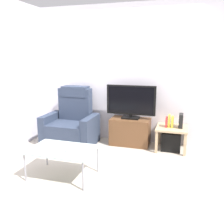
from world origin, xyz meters
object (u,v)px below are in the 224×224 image
(television, at_px, (131,101))
(subwoofer_box, at_px, (171,141))
(book_rightmost, at_px, (172,122))
(cell_phone, at_px, (71,150))
(coffee_table, at_px, (62,151))
(side_table, at_px, (172,130))
(recliner_armchair, at_px, (72,124))
(tv_stand, at_px, (130,132))
(book_middle, at_px, (169,121))
(game_console, at_px, (181,121))
(book_leftmost, at_px, (166,122))

(television, relative_size, subwoofer_box, 2.77)
(book_rightmost, relative_size, cell_phone, 1.31)
(subwoofer_box, distance_m, coffee_table, 2.03)
(side_table, xyz_separation_m, book_rightmost, (0.00, -0.02, 0.16))
(recliner_armchair, height_order, subwoofer_box, recliner_armchair)
(side_table, height_order, cell_phone, side_table)
(tv_stand, bearing_deg, book_rightmost, -5.22)
(subwoofer_box, bearing_deg, book_middle, -160.01)
(coffee_table, bearing_deg, cell_phone, -10.57)
(tv_stand, relative_size, game_console, 3.01)
(book_rightmost, distance_m, game_console, 0.15)
(recliner_armchair, bearing_deg, television, 13.14)
(recliner_armchair, height_order, book_leftmost, recliner_armchair)
(recliner_armchair, xyz_separation_m, book_middle, (1.83, 0.14, 0.16))
(book_rightmost, bearing_deg, book_leftmost, 180.00)
(side_table, bearing_deg, subwoofer_box, 71.57)
(cell_phone, bearing_deg, book_rightmost, 82.56)
(television, xyz_separation_m, book_rightmost, (0.77, -0.09, -0.31))
(coffee_table, bearing_deg, subwoofer_box, 46.48)
(book_leftmost, distance_m, book_middle, 0.05)
(tv_stand, bearing_deg, recliner_armchair, -169.13)
(television, distance_m, recliner_armchair, 1.23)
(book_leftmost, bearing_deg, recliner_armchair, -175.40)
(tv_stand, distance_m, television, 0.58)
(tv_stand, bearing_deg, game_console, -2.53)
(tv_stand, distance_m, cell_phone, 1.62)
(game_console, height_order, coffee_table, game_console)
(television, xyz_separation_m, book_leftmost, (0.67, -0.09, -0.32))
(subwoofer_box, distance_m, book_middle, 0.38)
(side_table, xyz_separation_m, book_leftmost, (-0.10, -0.02, 0.15))
(recliner_armchair, relative_size, side_table, 2.00)
(recliner_armchair, relative_size, game_console, 4.42)
(side_table, bearing_deg, book_leftmost, -168.69)
(recliner_armchair, xyz_separation_m, subwoofer_box, (1.88, 0.16, -0.21))
(book_leftmost, relative_size, game_console, 0.72)
(television, bearing_deg, recliner_armchair, -168.19)
(television, xyz_separation_m, recliner_armchair, (-1.11, -0.23, -0.46))
(side_table, distance_m, cell_phone, 1.95)
(television, distance_m, book_leftmost, 0.75)
(television, relative_size, book_leftmost, 5.21)
(tv_stand, distance_m, side_table, 0.78)
(side_table, bearing_deg, television, 174.85)
(book_rightmost, bearing_deg, cell_phone, -130.32)
(book_leftmost, relative_size, coffee_table, 0.20)
(subwoofer_box, relative_size, game_console, 1.36)
(coffee_table, xyz_separation_m, cell_phone, (0.14, -0.03, 0.03))
(subwoofer_box, bearing_deg, coffee_table, -133.52)
(side_table, xyz_separation_m, book_middle, (-0.05, -0.02, 0.18))
(tv_stand, xyz_separation_m, recliner_armchair, (-1.11, -0.21, 0.12))
(tv_stand, bearing_deg, subwoofer_box, -3.75)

